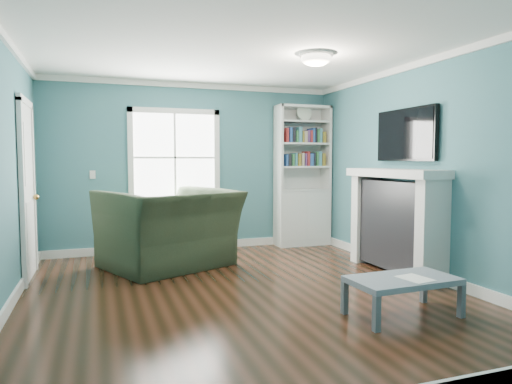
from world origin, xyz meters
name	(u,v)px	position (x,y,z in m)	size (l,w,h in m)	color
floor	(242,292)	(0.00, 0.00, 0.00)	(5.00, 5.00, 0.00)	black
room_walls	(242,144)	(0.00, 0.00, 1.58)	(5.00, 5.00, 5.00)	#3D7377
trim	(242,177)	(0.00, 0.00, 1.24)	(4.50, 5.00, 2.60)	white
window	(175,158)	(-0.30, 2.49, 1.45)	(1.40, 0.06, 1.50)	white
bookshelf	(302,190)	(1.77, 2.30, 0.92)	(0.90, 0.35, 2.31)	silver
fireplace	(396,222)	(2.08, 0.20, 0.64)	(0.44, 1.58, 1.30)	black
tv	(406,135)	(2.20, 0.20, 1.72)	(0.06, 1.10, 0.65)	black
door	(27,189)	(-2.22, 1.40, 1.07)	(0.12, 0.98, 2.17)	silver
ceiling_fixture	(316,58)	(0.90, 0.10, 2.55)	(0.38, 0.38, 0.15)	white
light_switch	(93,175)	(-1.50, 2.48, 1.20)	(0.08, 0.01, 0.12)	white
recliner	(170,216)	(-0.55, 1.42, 0.68)	(1.57, 1.02, 1.37)	black
coffee_table	(403,282)	(1.15, -1.17, 0.31)	(0.99, 0.57, 0.35)	#4D555C
paper_sheet	(415,278)	(1.23, -1.25, 0.35)	(0.23, 0.29, 0.00)	white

